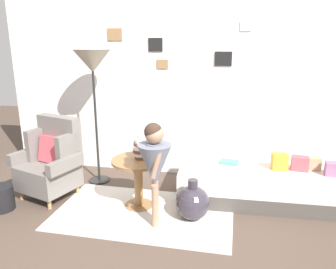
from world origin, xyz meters
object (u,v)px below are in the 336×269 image
at_px(demijohn_near, 192,203).
at_px(magazine_basket, 1,198).
at_px(book_on_daybed, 229,162).
at_px(side_table, 138,173).
at_px(vase_striped, 141,148).
at_px(daybed, 260,184).
at_px(person_child, 155,162).
at_px(floor_lamp, 92,66).
at_px(armchair, 52,161).

distance_m(demijohn_near, magazine_basket, 2.16).
bearing_deg(book_on_daybed, demijohn_near, -116.45).
xyz_separation_m(side_table, vase_striped, (0.02, 0.03, 0.28)).
bearing_deg(daybed, person_child, -143.55).
relative_size(side_table, book_on_daybed, 2.71).
height_order(daybed, floor_lamp, floor_lamp).
xyz_separation_m(armchair, side_table, (1.12, -0.08, -0.03)).
distance_m(daybed, magazine_basket, 3.00).
xyz_separation_m(side_table, book_on_daybed, (0.99, 0.56, 0.00)).
relative_size(daybed, side_table, 3.24).
height_order(daybed, side_table, side_table).
distance_m(armchair, book_on_daybed, 2.17).
distance_m(side_table, vase_striped, 0.29).
distance_m(daybed, person_child, 1.44).
height_order(side_table, floor_lamp, floor_lamp).
relative_size(vase_striped, demijohn_near, 0.65).
height_order(person_child, book_on_daybed, person_child).
bearing_deg(daybed, floor_lamp, 176.63).
height_order(vase_striped, magazine_basket, vase_striped).
height_order(floor_lamp, book_on_daybed, floor_lamp).
xyz_separation_m(book_on_daybed, magazine_basket, (-2.50, -0.95, -0.28)).
height_order(book_on_daybed, demijohn_near, demijohn_near).
bearing_deg(side_table, book_on_daybed, 29.21).
bearing_deg(armchair, daybed, 8.64).
xyz_separation_m(person_child, magazine_basket, (-1.79, -0.05, -0.56)).
xyz_separation_m(daybed, magazine_basket, (-2.88, -0.85, -0.06)).
relative_size(armchair, person_child, 0.89).
bearing_deg(person_child, armchair, 163.11).
height_order(side_table, vase_striped, vase_striped).
xyz_separation_m(floor_lamp, book_on_daybed, (1.74, -0.02, -1.14)).
relative_size(floor_lamp, magazine_basket, 6.26).
bearing_deg(floor_lamp, side_table, -38.06).
height_order(armchair, floor_lamp, floor_lamp).
relative_size(armchair, side_table, 1.63).
height_order(demijohn_near, magazine_basket, demijohn_near).
xyz_separation_m(side_table, person_child, (0.28, -0.35, 0.28)).
distance_m(person_child, demijohn_near, 0.65).
distance_m(armchair, side_table, 1.13).
relative_size(floor_lamp, demijohn_near, 3.89).
bearing_deg(person_child, side_table, 128.81).
relative_size(daybed, magazine_basket, 6.89).
distance_m(daybed, side_table, 1.46).
height_order(daybed, person_child, person_child).
relative_size(book_on_daybed, magazine_basket, 0.79).
bearing_deg(book_on_daybed, magazine_basket, -159.16).
bearing_deg(person_child, demijohn_near, 28.68).
relative_size(demijohn_near, magazine_basket, 1.61).
height_order(side_table, person_child, person_child).
bearing_deg(book_on_daybed, person_child, -128.24).
bearing_deg(demijohn_near, armchair, 172.62).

